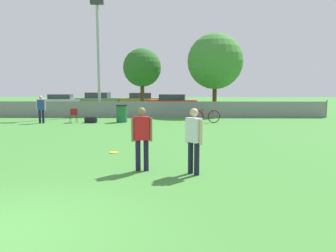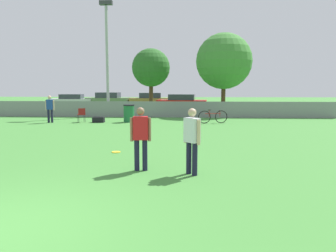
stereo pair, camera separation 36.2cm
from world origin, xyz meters
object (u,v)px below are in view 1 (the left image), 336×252
(folding_chair_sideline, at_px, (73,114))
(trash_bin, at_px, (122,113))
(parked_car_olive, at_px, (98,100))
(player_receiver_white, at_px, (194,137))
(parked_car_red, at_px, (173,102))
(parked_car_tan, at_px, (140,100))
(tree_far_right, at_px, (215,61))
(gear_bag_sideline, at_px, (91,120))
(bicycle_sideline, at_px, (206,117))
(tree_near_pole, at_px, (142,68))
(frisbee_disc, at_px, (114,152))
(light_pole, at_px, (98,48))
(player_thrower_red, at_px, (142,135))
(spectator_in_blue, at_px, (41,108))
(parked_car_silver, at_px, (61,101))

(folding_chair_sideline, xyz_separation_m, trash_bin, (2.79, 0.33, 0.02))
(trash_bin, height_order, parked_car_olive, parked_car_olive)
(player_receiver_white, relative_size, parked_car_red, 0.35)
(trash_bin, xyz_separation_m, parked_car_tan, (-0.34, 14.68, 0.18))
(tree_far_right, relative_size, gear_bag_sideline, 8.86)
(bicycle_sideline, height_order, trash_bin, trash_bin)
(trash_bin, bearing_deg, player_receiver_white, -72.78)
(player_receiver_white, bearing_deg, parked_car_olive, 154.06)
(tree_near_pole, xyz_separation_m, bicycle_sideline, (4.37, -7.06, -3.19))
(frisbee_disc, bearing_deg, light_pole, 104.56)
(player_thrower_red, relative_size, trash_bin, 1.54)
(parked_car_olive, bearing_deg, trash_bin, -68.70)
(player_receiver_white, height_order, trash_bin, player_receiver_white)
(folding_chair_sideline, height_order, parked_car_olive, parked_car_olive)
(player_receiver_white, relative_size, spectator_in_blue, 1.02)
(light_pole, distance_m, tree_near_pole, 4.12)
(tree_near_pole, height_order, gear_bag_sideline, tree_near_pole)
(spectator_in_blue, relative_size, frisbee_disc, 5.53)
(bicycle_sideline, distance_m, parked_car_silver, 20.09)
(folding_chair_sideline, bearing_deg, parked_car_red, -146.15)
(player_thrower_red, bearing_deg, bicycle_sideline, 70.34)
(player_receiver_white, relative_size, trash_bin, 1.54)
(tree_near_pole, xyz_separation_m, player_thrower_red, (1.68, -17.96, -2.65))
(trash_bin, bearing_deg, frisbee_disc, -82.65)
(light_pole, xyz_separation_m, bicycle_sideline, (7.18, -4.31, -4.39))
(tree_near_pole, bearing_deg, player_thrower_red, -84.65)
(parked_car_tan, bearing_deg, frisbee_disc, -89.89)
(tree_near_pole, bearing_deg, parked_car_tan, 96.83)
(spectator_in_blue, bearing_deg, gear_bag_sideline, 178.33)
(frisbee_disc, distance_m, folding_chair_sideline, 9.56)
(parked_car_red, bearing_deg, bicycle_sideline, -73.66)
(light_pole, bearing_deg, spectator_in_blue, -117.75)
(trash_bin, bearing_deg, parked_car_red, 74.19)
(trash_bin, relative_size, parked_car_olive, 0.23)
(tree_near_pole, distance_m, player_thrower_red, 18.23)
(player_receiver_white, height_order, frisbee_disc, player_receiver_white)
(tree_near_pole, height_order, parked_car_silver, tree_near_pole)
(spectator_in_blue, relative_size, parked_car_red, 0.34)
(player_thrower_red, height_order, frisbee_disc, player_thrower_red)
(gear_bag_sideline, bearing_deg, spectator_in_blue, -174.59)
(folding_chair_sideline, bearing_deg, player_thrower_red, 86.67)
(gear_bag_sideline, bearing_deg, folding_chair_sideline, -179.23)
(folding_chair_sideline, height_order, trash_bin, trash_bin)
(light_pole, height_order, player_receiver_white, light_pole)
(player_receiver_white, height_order, parked_car_olive, player_receiver_white)
(light_pole, xyz_separation_m, player_receiver_white, (5.79, -15.52, -3.85))
(player_thrower_red, distance_m, parked_car_tan, 26.08)
(parked_car_silver, bearing_deg, player_receiver_white, -68.73)
(player_receiver_white, bearing_deg, bicycle_sideline, 129.28)
(tree_far_right, distance_m, parked_car_silver, 17.64)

